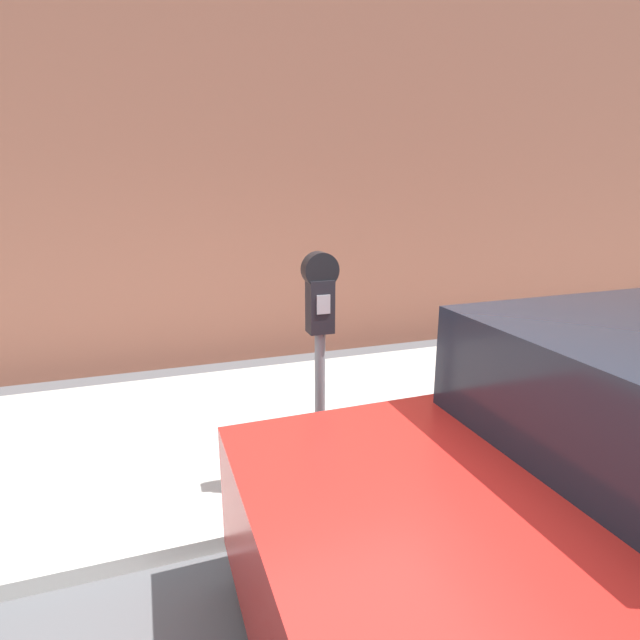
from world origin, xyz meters
TOP-DOWN VIEW (x-y plane):
  - sidewalk at (0.00, 2.20)m, footprint 24.00×2.80m
  - building_facade at (0.00, 4.32)m, footprint 24.00×0.30m
  - parking_meter at (0.39, 1.06)m, footprint 0.22×0.13m

SIDE VIEW (x-z plane):
  - sidewalk at x=0.00m, z-range 0.00..0.11m
  - parking_meter at x=0.39m, z-range 0.42..2.07m
  - building_facade at x=0.00m, z-range 0.00..4.70m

